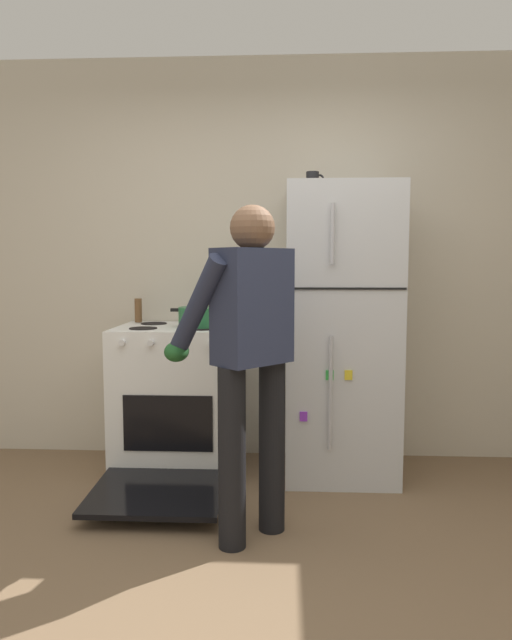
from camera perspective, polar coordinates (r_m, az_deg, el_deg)
name	(u,v)px	position (r m, az deg, el deg)	size (l,w,h in m)	color
ground	(250,621)	(2.41, -0.64, -27.81)	(8.00, 8.00, 0.00)	brown
kitchen_wall_back	(267,261)	(3.96, 1.11, 5.94)	(6.00, 0.10, 2.70)	beige
refrigerator	(340,332)	(3.62, 8.40, -1.21)	(0.68, 0.72, 1.80)	silver
stove_range	(178,400)	(3.73, -7.84, -7.95)	(0.76, 1.24, 0.94)	white
person_cook	(248,344)	(2.71, -0.80, -2.37)	(0.64, 0.67, 1.60)	black
red_pot	(201,317)	(3.58, -5.54, 0.33)	(0.38, 0.28, 0.12)	#236638
coffee_mug	(313,180)	(3.67, 5.70, 13.78)	(0.11, 0.08, 0.10)	black
pepper_mill	(138,310)	(3.92, -11.67, 0.96)	(0.05, 0.05, 0.16)	brown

